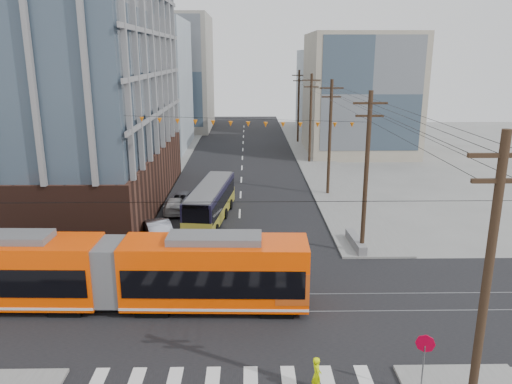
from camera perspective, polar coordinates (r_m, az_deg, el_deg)
The scene contains 15 objects.
ground at distance 24.58m, azimuth -2.60°, elevation -16.95°, with size 160.00×160.00×0.00m, color slate.
bg_bldg_nw_near at distance 75.00m, azimuth -14.94°, elevation 11.72°, with size 18.00×16.00×18.00m, color #8C99A5.
bg_bldg_ne_near at distance 70.62m, azimuth 11.76°, elevation 10.90°, with size 14.00×14.00×16.00m, color gray.
bg_bldg_nw_far at distance 93.97m, azimuth -10.24°, elevation 13.23°, with size 16.00×18.00×20.00m, color gray.
bg_bldg_ne_far at distance 90.63m, azimuth 10.24°, elevation 11.26°, with size 16.00×16.00×14.00m, color #8C99A5.
utility_pole_near at distance 18.35m, azimuth 24.69°, elevation -10.73°, with size 0.30×0.30×11.00m, color black.
utility_pole_far at distance 77.53m, azimuth 4.88°, elevation 9.68°, with size 0.30×0.30×11.00m, color black.
streetcar at distance 27.86m, azimuth -16.16°, elevation -8.84°, with size 20.76×2.92×4.00m, color #FF4300, non-canonical shape.
city_bus at distance 40.93m, azimuth -5.21°, elevation -1.19°, with size 2.31×10.67×3.02m, color black, non-canonical shape.
parked_car_silver at distance 37.30m, azimuth -11.23°, elevation -4.23°, with size 1.71×4.89×1.61m, color #9DA2B0.
parked_car_white at distance 43.61m, azimuth -9.24°, elevation -1.49°, with size 1.77×4.36×1.26m, color #B6B6B6.
parked_car_grey at distance 45.52m, azimuth -8.19°, elevation -0.68°, with size 2.21×4.79×1.33m, color slate.
pedestrian at distance 21.30m, azimuth 6.95°, elevation -20.10°, with size 0.59×0.39×1.63m, color #E1FD01.
stop_sign at distance 21.87m, azimuth 18.54°, elevation -18.44°, with size 0.76×0.76×2.50m, color #B50022, non-canonical shape.
jersey_barrier at distance 35.98m, azimuth 11.32°, elevation -5.70°, with size 0.86×3.84×0.77m, color slate.
Camera 1 is at (0.72, -20.76, 13.14)m, focal length 35.00 mm.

